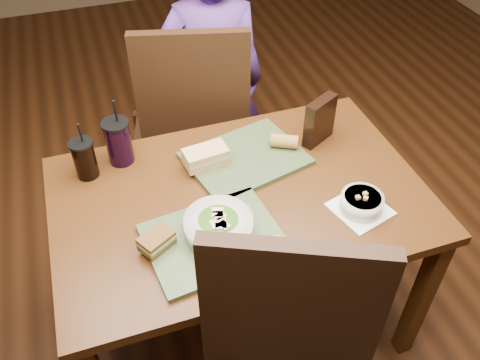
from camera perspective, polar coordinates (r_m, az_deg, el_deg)
name	(u,v)px	position (r m, az deg, el deg)	size (l,w,h in m)	color
ground	(240,313)	(2.37, 0.00, -14.68)	(6.00, 6.00, 0.00)	#381C0B
dining_table	(240,212)	(1.85, 0.00, -3.65)	(1.30, 0.85, 0.75)	#45250D
chair_far	(189,119)	(2.37, -5.71, 6.82)	(0.58, 0.59, 1.10)	black
diner	(213,82)	(2.49, -3.08, 10.89)	(0.50, 0.33, 1.37)	#502C7A
tray_near	(214,240)	(1.63, -2.94, -6.70)	(0.42, 0.32, 0.02)	#3A4B29
tray_far	(245,158)	(1.91, 0.60, 2.44)	(0.42, 0.32, 0.02)	#3A4B29
salad_bowl	(219,225)	(1.61, -2.43, -5.08)	(0.22, 0.22, 0.07)	silver
soup_bowl	(362,203)	(1.76, 13.49, -2.48)	(0.22, 0.22, 0.07)	white
sandwich_near	(156,241)	(1.60, -9.36, -6.77)	(0.13, 0.11, 0.05)	#593819
sandwich_far	(206,156)	(1.86, -3.87, 2.65)	(0.17, 0.11, 0.06)	tan
baguette_near	(261,248)	(1.56, 2.35, -7.69)	(0.06, 0.06, 0.13)	#AD7533
baguette_far	(284,141)	(1.95, 4.99, 4.36)	(0.05, 0.05, 0.10)	#AD7533
cup_cola	(85,159)	(1.89, -17.05, 2.30)	(0.09, 0.09, 0.23)	black
cup_berry	(119,142)	(1.92, -13.47, 4.22)	(0.10, 0.10, 0.27)	black
chip_bag	(320,121)	(1.98, 8.94, 6.60)	(0.14, 0.04, 0.19)	black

